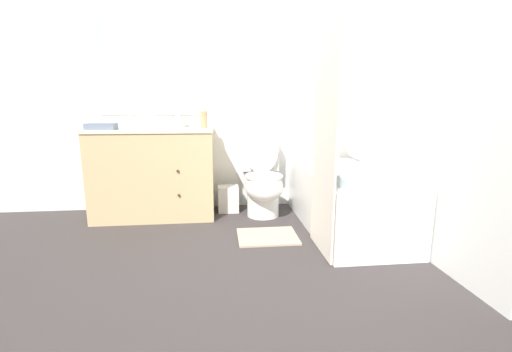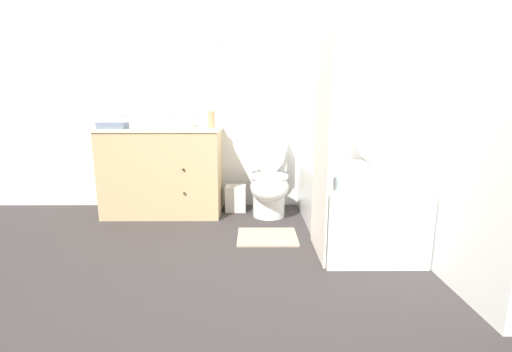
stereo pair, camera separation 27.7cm
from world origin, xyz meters
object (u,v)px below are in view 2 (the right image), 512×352
(sink_faucet, at_px, (166,123))
(bath_mat, at_px, (267,237))
(vanity_cabinet, at_px, (164,170))
(soap_dispenser, at_px, (211,119))
(bathtub, at_px, (348,201))
(bath_towel_folded, at_px, (358,185))
(toilet, at_px, (269,181))
(tissue_box, at_px, (188,122))
(hand_towel_folded, at_px, (113,126))
(wastebasket, at_px, (236,198))

(sink_faucet, xyz_separation_m, bath_mat, (1.02, -0.89, -0.90))
(vanity_cabinet, bearing_deg, soap_dispenser, -0.97)
(bathtub, xyz_separation_m, bath_towel_folded, (-0.12, -0.63, 0.29))
(bath_mat, bearing_deg, bathtub, 15.04)
(toilet, bearing_deg, tissue_box, 164.44)
(hand_towel_folded, height_order, bath_towel_folded, hand_towel_folded)
(tissue_box, height_order, soap_dispenser, soap_dispenser)
(bathtub, bearing_deg, soap_dispenser, 158.03)
(bath_towel_folded, bearing_deg, hand_towel_folded, 154.03)
(soap_dispenser, bearing_deg, bath_mat, -52.91)
(bath_mat, bearing_deg, sink_faucet, 138.77)
(vanity_cabinet, xyz_separation_m, wastebasket, (0.72, 0.06, -0.31))
(hand_towel_folded, bearing_deg, bath_towel_folded, -25.97)
(sink_faucet, distance_m, soap_dispenser, 0.54)
(toilet, distance_m, bath_mat, 0.71)
(vanity_cabinet, relative_size, tissue_box, 8.87)
(toilet, xyz_separation_m, tissue_box, (-0.83, 0.23, 0.57))
(bath_mat, bearing_deg, hand_towel_folded, 159.03)
(vanity_cabinet, bearing_deg, toilet, -4.38)
(wastebasket, xyz_separation_m, bath_mat, (0.30, -0.77, -0.13))
(vanity_cabinet, relative_size, bath_mat, 2.35)
(tissue_box, xyz_separation_m, hand_towel_folded, (-0.64, -0.30, -0.02))
(bath_mat, bearing_deg, soap_dispenser, 127.09)
(hand_towel_folded, bearing_deg, vanity_cabinet, 20.48)
(sink_faucet, relative_size, soap_dispenser, 0.75)
(tissue_box, relative_size, hand_towel_folded, 0.52)
(wastebasket, height_order, hand_towel_folded, hand_towel_folded)
(bathtub, relative_size, tissue_box, 12.02)
(toilet, bearing_deg, vanity_cabinet, 175.62)
(vanity_cabinet, height_order, bath_mat, vanity_cabinet)
(vanity_cabinet, bearing_deg, sink_faucet, 90.00)
(sink_faucet, xyz_separation_m, hand_towel_folded, (-0.41, -0.34, -0.01))
(sink_faucet, xyz_separation_m, bathtub, (1.74, -0.70, -0.65))
(vanity_cabinet, bearing_deg, hand_towel_folded, -159.52)
(hand_towel_folded, relative_size, bath_towel_folded, 0.87)
(vanity_cabinet, bearing_deg, bath_towel_folded, -35.28)
(tissue_box, bearing_deg, hand_towel_folded, -154.73)
(vanity_cabinet, relative_size, bathtub, 0.74)
(wastebasket, distance_m, hand_towel_folded, 1.38)
(bathtub, bearing_deg, hand_towel_folded, 170.61)
(soap_dispenser, bearing_deg, wastebasket, 17.33)
(soap_dispenser, distance_m, hand_towel_folded, 0.92)
(vanity_cabinet, distance_m, bath_towel_folded, 1.98)
(toilet, relative_size, bath_mat, 1.79)
(vanity_cabinet, xyz_separation_m, hand_towel_folded, (-0.41, -0.15, 0.46))
(toilet, distance_m, soap_dispenser, 0.83)
(wastebasket, bearing_deg, tissue_box, 169.79)
(wastebasket, relative_size, tissue_box, 2.05)
(toilet, distance_m, hand_towel_folded, 1.57)
(toilet, bearing_deg, wastebasket, 157.22)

